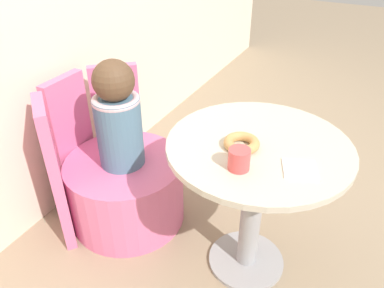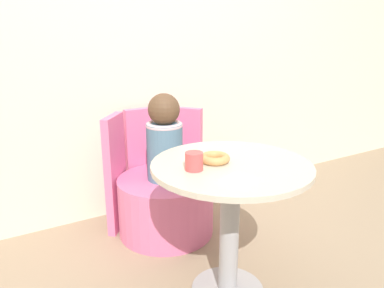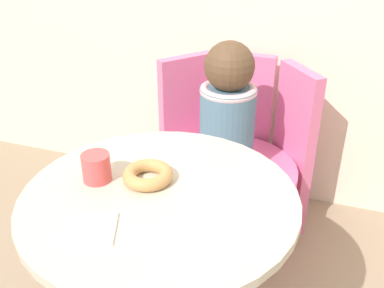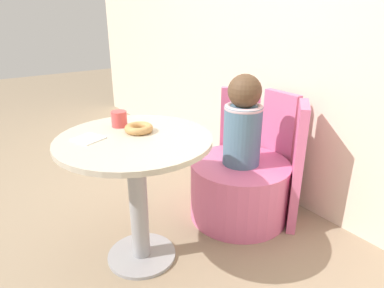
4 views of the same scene
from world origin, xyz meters
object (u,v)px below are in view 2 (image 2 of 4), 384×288
object	(u,v)px
tub_chair	(166,205)
donut	(215,158)
child_figure	(164,139)
round_table	(230,198)
cup	(194,161)

from	to	relation	value
tub_chair	donut	size ratio (longest dim) A/B	4.39
tub_chair	child_figure	size ratio (longest dim) A/B	1.13
round_table	donut	distance (m)	0.20
child_figure	donut	size ratio (longest dim) A/B	3.89
cup	child_figure	bearing A→B (deg)	74.22
tub_chair	child_figure	world-z (taller)	child_figure
tub_chair	cup	world-z (taller)	cup
round_table	tub_chair	world-z (taller)	round_table
tub_chair	child_figure	distance (m)	0.44
donut	tub_chair	bearing A→B (deg)	84.81
child_figure	cup	size ratio (longest dim) A/B	6.82
tub_chair	round_table	bearing A→B (deg)	-90.19
round_table	donut	xyz separation A→B (m)	(-0.06, 0.05, 0.19)
cup	round_table	bearing A→B (deg)	-4.04
child_figure	donut	distance (m)	0.64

